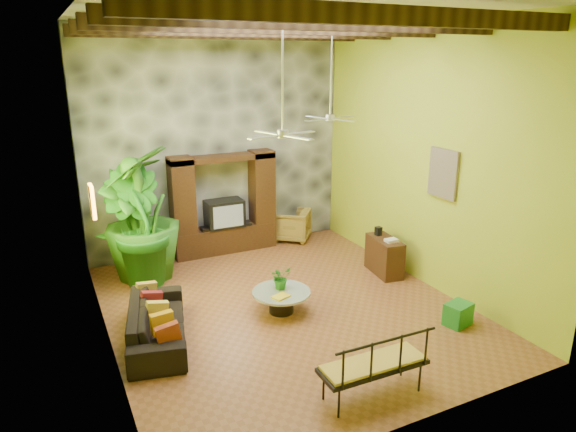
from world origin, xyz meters
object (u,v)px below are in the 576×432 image
tall_plant_a (129,226)px  coffee_table (281,299)px  green_bin (458,314)px  entertainment_center (224,211)px  sofa (157,322)px  tall_plant_c (142,213)px  ceiling_fan_back (330,107)px  wicker_armchair (292,225)px  iron_bench (377,363)px  ceiling_fan_front (283,121)px  side_console (384,256)px  tall_plant_b (137,228)px

tall_plant_a → coffee_table: bearing=-52.3°
green_bin → coffee_table: bearing=145.1°
entertainment_center → sofa: 4.06m
green_bin → tall_plant_c: bearing=134.7°
entertainment_center → green_bin: (2.36, -5.02, -0.77)m
entertainment_center → ceiling_fan_back: ceiling_fan_back is taller
entertainment_center → wicker_armchair: (1.74, 0.01, -0.58)m
sofa → green_bin: (4.66, -1.74, -0.12)m
iron_bench → green_bin: iron_bench is taller
entertainment_center → tall_plant_a: size_ratio=1.07×
ceiling_fan_front → coffee_table: size_ratio=1.81×
sofa → side_console: side_console is taller
green_bin → wicker_armchair: bearing=97.0°
ceiling_fan_back → iron_bench: ceiling_fan_back is taller
sofa → side_console: bearing=-70.1°
iron_bench → side_console: 4.23m
tall_plant_c → side_console: size_ratio=2.85×
ceiling_fan_front → tall_plant_c: size_ratio=0.69×
wicker_armchair → tall_plant_a: 4.06m
ceiling_fan_back → side_console: ceiling_fan_back is taller
tall_plant_a → tall_plant_c: tall_plant_c is taller
wicker_armchair → side_console: (0.80, -2.71, -0.00)m
entertainment_center → ceiling_fan_front: ceiling_fan_front is taller
tall_plant_b → iron_bench: bearing=-67.8°
entertainment_center → ceiling_fan_front: bearing=-93.2°
entertainment_center → wicker_armchair: bearing=0.4°
ceiling_fan_back → side_console: 3.25m
sofa → tall_plant_c: (0.35, 2.62, 1.04)m
ceiling_fan_front → green_bin: (2.56, -1.49, -3.21)m
tall_plant_a → side_console: size_ratio=2.35×
ceiling_fan_front → sofa: 3.74m
entertainment_center → ceiling_fan_back: size_ratio=1.29×
ceiling_fan_front → iron_bench: 3.80m
tall_plant_c → side_console: 5.02m
tall_plant_a → side_console: 5.24m
wicker_armchair → tall_plant_c: (-3.69, -0.68, 0.97)m
ceiling_fan_front → tall_plant_c: 3.93m
tall_plant_b → iron_bench: size_ratio=1.58×
tall_plant_b → tall_plant_c: 0.39m
coffee_table → tall_plant_b: bearing=130.7°
tall_plant_a → side_console: bearing=-23.8°
sofa → tall_plant_b: (0.18, 2.32, 0.86)m
ceiling_fan_back → sofa: (-3.90, -1.35, -3.09)m
ceiling_fan_back → tall_plant_a: ceiling_fan_back is taller
ceiling_fan_back → tall_plant_c: (-3.55, 1.27, -2.04)m
sofa → tall_plant_a: size_ratio=0.96×
tall_plant_b → green_bin: tall_plant_b is taller
entertainment_center → iron_bench: size_ratio=1.61×
ceiling_fan_front → side_console: size_ratio=1.95×
sofa → wicker_armchair: bearing=-37.8°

